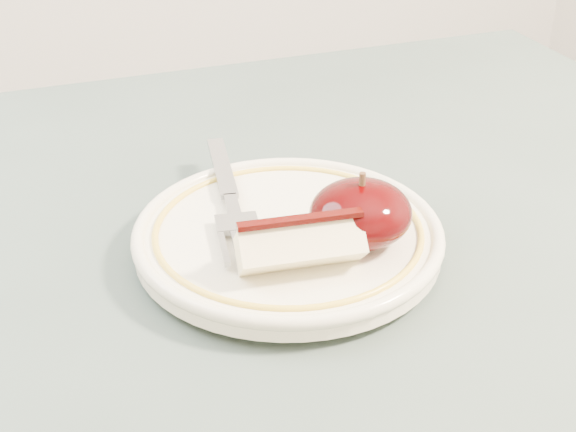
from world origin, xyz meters
name	(u,v)px	position (x,y,z in m)	size (l,w,h in m)	color
plate	(288,235)	(0.04, 0.09, 0.76)	(0.20, 0.20, 0.02)	beige
apple_half	(361,213)	(0.08, 0.07, 0.79)	(0.06, 0.06, 0.05)	black
apple_wedge	(300,245)	(0.03, 0.05, 0.78)	(0.08, 0.04, 0.04)	beige
fork	(230,197)	(0.02, 0.14, 0.77)	(0.05, 0.17, 0.00)	#94969C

